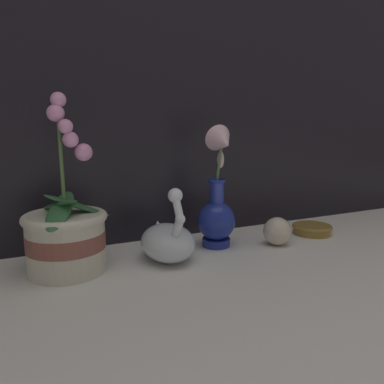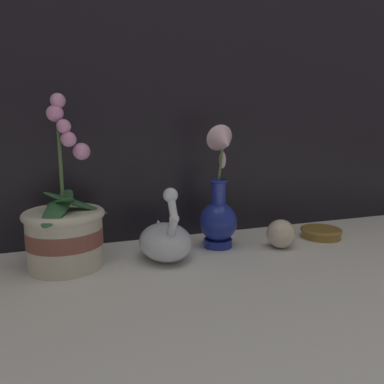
{
  "view_description": "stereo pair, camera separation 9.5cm",
  "coord_description": "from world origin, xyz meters",
  "px_view_note": "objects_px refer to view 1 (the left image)",
  "views": [
    {
      "loc": [
        -0.43,
        -0.7,
        0.33
      ],
      "look_at": [
        -0.03,
        0.14,
        0.16
      ],
      "focal_mm": 35.0,
      "sensor_mm": 36.0,
      "label": 1
    },
    {
      "loc": [
        -0.34,
        -0.74,
        0.33
      ],
      "look_at": [
        -0.03,
        0.14,
        0.16
      ],
      "focal_mm": 35.0,
      "sensor_mm": 36.0,
      "label": 2
    }
  ],
  "objects_px": {
    "blue_vase": "(218,206)",
    "amber_dish": "(312,228)",
    "glass_sphere": "(277,231)",
    "orchid_potted_plant": "(66,234)",
    "swan_figurine": "(167,240)"
  },
  "relations": [
    {
      "from": "swan_figurine",
      "to": "blue_vase",
      "type": "relative_size",
      "value": 0.59
    },
    {
      "from": "amber_dish",
      "to": "swan_figurine",
      "type": "bearing_deg",
      "value": -177.41
    },
    {
      "from": "glass_sphere",
      "to": "amber_dish",
      "type": "distance_m",
      "value": 0.17
    },
    {
      "from": "swan_figurine",
      "to": "glass_sphere",
      "type": "height_order",
      "value": "swan_figurine"
    },
    {
      "from": "swan_figurine",
      "to": "glass_sphere",
      "type": "bearing_deg",
      "value": -3.66
    },
    {
      "from": "swan_figurine",
      "to": "glass_sphere",
      "type": "relative_size",
      "value": 2.47
    },
    {
      "from": "blue_vase",
      "to": "amber_dish",
      "type": "relative_size",
      "value": 2.75
    },
    {
      "from": "blue_vase",
      "to": "amber_dish",
      "type": "height_order",
      "value": "blue_vase"
    },
    {
      "from": "blue_vase",
      "to": "glass_sphere",
      "type": "bearing_deg",
      "value": -20.41
    },
    {
      "from": "orchid_potted_plant",
      "to": "blue_vase",
      "type": "xyz_separation_m",
      "value": [
        0.39,
        0.01,
        0.02
      ]
    },
    {
      "from": "orchid_potted_plant",
      "to": "amber_dish",
      "type": "xyz_separation_m",
      "value": [
        0.71,
        -0.0,
        -0.07
      ]
    },
    {
      "from": "swan_figurine",
      "to": "amber_dish",
      "type": "relative_size",
      "value": 1.61
    },
    {
      "from": "blue_vase",
      "to": "glass_sphere",
      "type": "height_order",
      "value": "blue_vase"
    },
    {
      "from": "orchid_potted_plant",
      "to": "amber_dish",
      "type": "relative_size",
      "value": 3.33
    },
    {
      "from": "glass_sphere",
      "to": "amber_dish",
      "type": "xyz_separation_m",
      "value": [
        0.16,
        0.04,
        -0.02
      ]
    }
  ]
}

